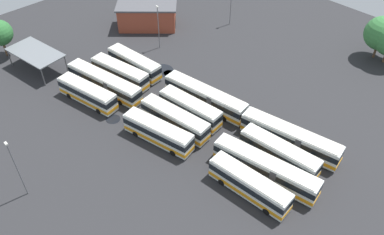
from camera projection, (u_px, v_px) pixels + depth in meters
name	position (u px, v px, depth m)	size (l,w,h in m)	color
ground_plane	(183.00, 123.00, 63.53)	(110.41, 110.41, 0.00)	#28282B
bus_row0_slot0	(290.00, 138.00, 58.40)	(15.33, 5.33, 3.45)	silver
bus_row0_slot1	(279.00, 153.00, 56.11)	(11.98, 3.67, 3.45)	silver
bus_row0_slot2	(266.00, 168.00, 54.00)	(15.33, 5.18, 3.45)	silver
bus_row0_slot3	(249.00, 184.00, 51.94)	(11.77, 3.52, 3.45)	silver
bus_row1_slot0	(205.00, 97.00, 65.48)	(15.33, 4.64, 3.45)	silver
bus_row1_slot1	(190.00, 109.00, 63.31)	(11.17, 3.75, 3.45)	silver
bus_row1_slot2	(175.00, 119.00, 61.40)	(12.09, 4.09, 3.45)	silver
bus_row1_slot3	(158.00, 132.00, 59.27)	(11.64, 4.86, 3.45)	silver
bus_row2_slot0	(134.00, 63.00, 72.80)	(11.65, 3.53, 3.45)	silver
bus_row2_slot1	(120.00, 73.00, 70.60)	(11.76, 4.56, 3.45)	silver
bus_row2_slot2	(105.00, 83.00, 68.37)	(15.33, 5.22, 3.45)	silver
bus_row2_slot3	(87.00, 93.00, 66.21)	(11.51, 4.68, 3.45)	silver
depot_building	(147.00, 16.00, 84.91)	(13.32, 13.43, 5.12)	#99422D
maintenance_shelter	(35.00, 53.00, 72.31)	(11.32, 7.11, 3.73)	slate
lamp_post_mid_lot	(231.00, 5.00, 84.52)	(0.56, 0.28, 7.93)	slate
lamp_post_far_corner	(17.00, 168.00, 49.68)	(0.56, 0.28, 9.52)	slate
lamp_post_by_building	(158.00, 26.00, 77.04)	(0.56, 0.28, 8.90)	slate
tree_northwest	(381.00, 33.00, 74.19)	(6.32, 6.32, 8.38)	brown
puddle_centre_drain	(113.00, 119.00, 64.16)	(2.35, 2.35, 0.01)	black
puddle_front_lane	(169.00, 73.00, 73.69)	(1.90, 1.90, 0.01)	black
puddle_between_rows	(162.00, 70.00, 74.30)	(4.21, 4.21, 0.01)	black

